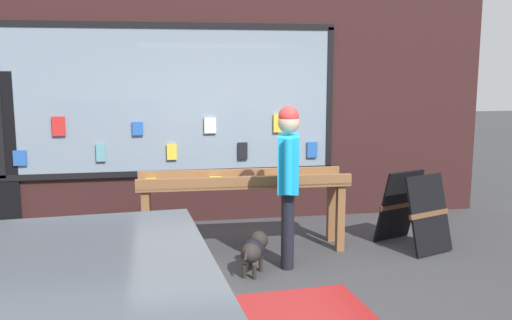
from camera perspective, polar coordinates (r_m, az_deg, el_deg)
ground_plane at (r=6.02m, az=0.12°, el=-11.69°), size 40.00×40.00×0.00m
shopfront_facade at (r=7.98m, az=-3.51°, el=7.10°), size 7.48×0.29×3.74m
display_table_main at (r=6.69m, az=-1.27°, el=-2.87°), size 2.47×0.62×0.93m
person_browsing at (r=6.09m, az=3.23°, el=-1.29°), size 0.32×0.67×1.75m
small_dog at (r=6.06m, az=-0.23°, el=-8.90°), size 0.40×0.57×0.40m
sandwich_board_sign at (r=7.11m, az=15.46°, el=-4.82°), size 0.80×0.91×0.90m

